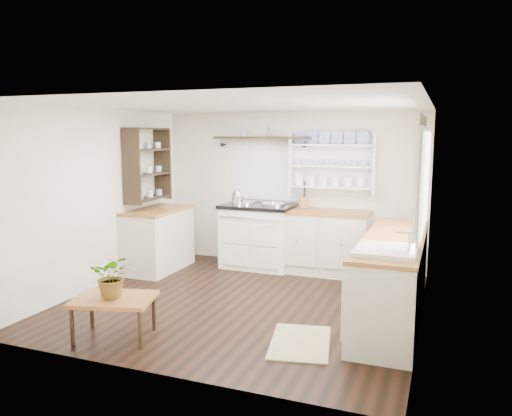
% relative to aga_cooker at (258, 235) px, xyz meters
% --- Properties ---
extents(floor, '(4.00, 3.80, 0.01)m').
position_rel_aga_cooker_xyz_m(floor, '(0.39, -1.57, -0.48)').
color(floor, black).
rests_on(floor, ground).
extents(wall_back, '(4.00, 0.02, 2.30)m').
position_rel_aga_cooker_xyz_m(wall_back, '(0.39, 0.33, 0.67)').
color(wall_back, beige).
rests_on(wall_back, ground).
extents(wall_right, '(0.02, 3.80, 2.30)m').
position_rel_aga_cooker_xyz_m(wall_right, '(2.39, -1.57, 0.67)').
color(wall_right, beige).
rests_on(wall_right, ground).
extents(wall_left, '(0.02, 3.80, 2.30)m').
position_rel_aga_cooker_xyz_m(wall_left, '(-1.61, -1.57, 0.67)').
color(wall_left, beige).
rests_on(wall_left, ground).
extents(ceiling, '(4.00, 3.80, 0.01)m').
position_rel_aga_cooker_xyz_m(ceiling, '(0.39, -1.57, 1.82)').
color(ceiling, white).
rests_on(ceiling, wall_back).
extents(window, '(0.08, 1.55, 1.22)m').
position_rel_aga_cooker_xyz_m(window, '(2.34, -1.42, 1.08)').
color(window, white).
rests_on(window, wall_right).
extents(aga_cooker, '(1.06, 0.73, 0.97)m').
position_rel_aga_cooker_xyz_m(aga_cooker, '(0.00, 0.00, 0.00)').
color(aga_cooker, white).
rests_on(aga_cooker, floor).
extents(back_cabinets, '(1.27, 0.63, 0.90)m').
position_rel_aga_cooker_xyz_m(back_cabinets, '(0.99, 0.03, -0.02)').
color(back_cabinets, beige).
rests_on(back_cabinets, floor).
extents(right_cabinets, '(0.62, 2.43, 0.90)m').
position_rel_aga_cooker_xyz_m(right_cabinets, '(2.09, -1.47, -0.02)').
color(right_cabinets, beige).
rests_on(right_cabinets, floor).
extents(belfast_sink, '(0.55, 0.60, 0.45)m').
position_rel_aga_cooker_xyz_m(belfast_sink, '(2.09, -2.22, 0.32)').
color(belfast_sink, white).
rests_on(belfast_sink, right_cabinets).
extents(left_cabinets, '(0.62, 1.13, 0.90)m').
position_rel_aga_cooker_xyz_m(left_cabinets, '(-1.31, -0.67, -0.02)').
color(left_cabinets, beige).
rests_on(left_cabinets, floor).
extents(plate_rack, '(1.20, 0.22, 0.90)m').
position_rel_aga_cooker_xyz_m(plate_rack, '(1.04, 0.29, 1.08)').
color(plate_rack, white).
rests_on(plate_rack, wall_back).
extents(high_shelf, '(1.50, 0.29, 0.16)m').
position_rel_aga_cooker_xyz_m(high_shelf, '(-0.01, 0.21, 1.43)').
color(high_shelf, black).
rests_on(high_shelf, wall_back).
extents(left_shelving, '(0.28, 0.80, 1.05)m').
position_rel_aga_cooker_xyz_m(left_shelving, '(-1.45, -0.67, 1.07)').
color(left_shelving, black).
rests_on(left_shelving, wall_left).
extents(kettle, '(0.19, 0.19, 0.23)m').
position_rel_aga_cooker_xyz_m(kettle, '(-0.28, -0.12, 0.56)').
color(kettle, silver).
rests_on(kettle, aga_cooker).
extents(utensil_crock, '(0.14, 0.14, 0.16)m').
position_rel_aga_cooker_xyz_m(utensil_crock, '(0.66, 0.11, 0.51)').
color(utensil_crock, '#9E5E39').
rests_on(utensil_crock, back_cabinets).
extents(center_table, '(0.87, 0.72, 0.41)m').
position_rel_aga_cooker_xyz_m(center_table, '(-0.38, -2.97, -0.12)').
color(center_table, brown).
rests_on(center_table, floor).
extents(potted_plant, '(0.49, 0.47, 0.43)m').
position_rel_aga_cooker_xyz_m(potted_plant, '(-0.38, -2.97, 0.14)').
color(potted_plant, '#3F7233').
rests_on(potted_plant, center_table).
extents(floor_rug, '(0.70, 0.94, 0.02)m').
position_rel_aga_cooker_xyz_m(floor_rug, '(1.36, -2.45, -0.47)').
color(floor_rug, '#82654C').
rests_on(floor_rug, floor).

